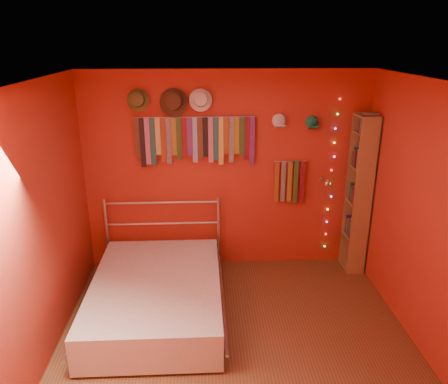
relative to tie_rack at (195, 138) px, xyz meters
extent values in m
plane|color=brown|center=(0.39, -1.69, -1.71)|extent=(3.50, 3.50, 0.00)
cube|color=maroon|center=(0.39, 0.06, -0.46)|extent=(3.50, 0.02, 2.50)
cube|color=maroon|center=(2.14, -1.69, -0.46)|extent=(0.02, 3.50, 2.50)
cube|color=maroon|center=(-1.36, -1.69, -0.46)|extent=(0.02, 3.50, 2.50)
cube|color=white|center=(0.39, -1.69, 0.79)|extent=(3.50, 3.50, 0.02)
cylinder|color=silver|center=(0.00, 0.01, 0.25)|extent=(1.45, 0.01, 0.01)
cube|color=#482418|center=(-0.68, 0.00, 0.01)|extent=(0.06, 0.01, 0.48)
cube|color=black|center=(-0.62, 0.00, -0.05)|extent=(0.06, 0.01, 0.59)
cube|color=#B75B8E|center=(-0.56, -0.01, -0.03)|extent=(0.06, 0.01, 0.56)
cube|color=#18554E|center=(-0.50, 0.00, -0.04)|extent=(0.06, 0.01, 0.58)
cube|color=gold|center=(-0.43, 0.00, 0.02)|extent=(0.06, 0.01, 0.45)
cube|color=maroon|center=(-0.37, -0.01, -0.02)|extent=(0.06, 0.01, 0.53)
cube|color=navy|center=(-0.31, 0.00, -0.03)|extent=(0.06, 0.01, 0.56)
cube|color=olive|center=(-0.25, 0.00, 0.02)|extent=(0.06, 0.01, 0.45)
cube|color=#1C441B|center=(-0.18, -0.01, 0.00)|extent=(0.06, 0.01, 0.50)
cube|color=maroon|center=(-0.12, 0.00, 0.01)|extent=(0.06, 0.01, 0.48)
cube|color=#481B6D|center=(-0.06, 0.00, 0.02)|extent=(0.06, 0.01, 0.46)
cube|color=#7499CE|center=(0.00, -0.01, -0.02)|extent=(0.06, 0.01, 0.54)
cube|color=#512F1B|center=(0.07, 0.00, -0.01)|extent=(0.06, 0.01, 0.51)
cube|color=black|center=(0.13, 0.00, 0.01)|extent=(0.06, 0.01, 0.47)
cube|color=#C0607A|center=(0.19, -0.01, -0.03)|extent=(0.06, 0.01, 0.55)
cube|color=#194F57|center=(0.25, 0.00, -0.02)|extent=(0.06, 0.01, 0.53)
cube|color=#B7B749|center=(0.31, 0.00, -0.04)|extent=(0.06, 0.01, 0.58)
cube|color=brown|center=(0.38, -0.01, 0.02)|extent=(0.06, 0.01, 0.45)
cube|color=navy|center=(0.44, 0.00, -0.03)|extent=(0.06, 0.01, 0.55)
cube|color=olive|center=(0.50, 0.00, 0.02)|extent=(0.06, 0.01, 0.45)
cube|color=#2C4C1E|center=(0.56, -0.01, 0.01)|extent=(0.06, 0.01, 0.47)
cube|color=maroon|center=(0.63, 0.00, -0.01)|extent=(0.06, 0.01, 0.52)
cube|color=#49175D|center=(0.69, 0.00, -0.05)|extent=(0.06, 0.01, 0.59)
cylinder|color=silver|center=(1.17, 0.01, -0.30)|extent=(0.40, 0.01, 0.01)
cube|color=brown|center=(1.01, 0.00, -0.57)|extent=(0.06, 0.01, 0.52)
cube|color=navy|center=(1.09, 0.00, -0.56)|extent=(0.06, 0.01, 0.52)
cube|color=brown|center=(1.17, -0.01, -0.56)|extent=(0.06, 0.01, 0.52)
cube|color=#2A5321|center=(1.25, 0.00, -0.58)|extent=(0.06, 0.01, 0.55)
cube|color=maroon|center=(1.33, 0.00, -0.58)|extent=(0.06, 0.01, 0.55)
cylinder|color=brown|center=(-0.64, 0.00, 0.45)|extent=(0.26, 0.06, 0.26)
cylinder|color=brown|center=(-0.64, -0.04, 0.46)|extent=(0.15, 0.13, 0.17)
cylinder|color=#332314|center=(-0.64, -0.02, 0.45)|extent=(0.16, 0.05, 0.16)
cylinder|color=#442A18|center=(-0.23, 0.00, 0.42)|extent=(0.32, 0.08, 0.32)
cylinder|color=#442A18|center=(-0.23, -0.05, 0.44)|extent=(0.19, 0.16, 0.21)
cylinder|color=black|center=(-0.23, -0.02, 0.43)|extent=(0.20, 0.06, 0.20)
cylinder|color=silver|center=(0.08, 0.00, 0.45)|extent=(0.26, 0.07, 0.26)
cylinder|color=silver|center=(0.08, -0.04, 0.46)|extent=(0.16, 0.13, 0.17)
cylinder|color=black|center=(0.08, -0.02, 0.45)|extent=(0.16, 0.05, 0.16)
ellipsoid|color=white|center=(1.00, 0.01, 0.20)|extent=(0.17, 0.13, 0.17)
cube|color=white|center=(1.00, -0.09, 0.15)|extent=(0.13, 0.09, 0.05)
ellipsoid|color=#1C7F5C|center=(1.40, 0.01, 0.18)|extent=(0.16, 0.12, 0.16)
cube|color=#1C7F5C|center=(1.40, -0.09, 0.13)|extent=(0.12, 0.09, 0.05)
sphere|color=#FF3333|center=(1.72, 0.02, 0.44)|extent=(0.02, 0.02, 0.02)
sphere|color=#33FF4C|center=(1.71, 0.02, 0.27)|extent=(0.02, 0.02, 0.02)
sphere|color=#4C66FF|center=(1.70, 0.02, 0.09)|extent=(0.02, 0.02, 0.02)
sphere|color=yellow|center=(1.70, 0.02, -0.08)|extent=(0.02, 0.02, 0.02)
sphere|color=#FF4CCC|center=(1.71, 0.02, -0.26)|extent=(0.02, 0.02, 0.02)
sphere|color=#FF3333|center=(1.69, 0.02, -0.43)|extent=(0.02, 0.02, 0.02)
sphere|color=#33FF4C|center=(1.68, 0.02, -0.61)|extent=(0.02, 0.02, 0.02)
sphere|color=#4C66FF|center=(1.72, 0.02, -0.78)|extent=(0.02, 0.02, 0.02)
sphere|color=yellow|center=(1.69, 0.02, -0.96)|extent=(0.02, 0.02, 0.02)
sphere|color=#FF4CCC|center=(1.69, 0.02, -1.13)|extent=(0.02, 0.02, 0.02)
sphere|color=#FF3333|center=(1.69, 0.02, -1.31)|extent=(0.02, 0.02, 0.02)
sphere|color=#33FF4C|center=(1.69, 0.02, -1.48)|extent=(0.02, 0.02, 0.02)
cylinder|color=silver|center=(1.58, 0.04, -0.55)|extent=(0.04, 0.03, 0.04)
cylinder|color=silver|center=(1.58, -0.08, -0.52)|extent=(0.01, 0.26, 0.08)
sphere|color=white|center=(1.58, -0.21, -0.53)|extent=(0.07, 0.07, 0.07)
cube|color=olive|center=(2.01, -0.32, -0.71)|extent=(0.24, 0.02, 2.00)
cube|color=olive|center=(2.01, 0.00, -0.71)|extent=(0.24, 0.02, 2.00)
cube|color=olive|center=(2.12, -0.16, -0.71)|extent=(0.02, 0.34, 2.00)
cube|color=olive|center=(2.01, -0.16, -1.69)|extent=(0.24, 0.32, 0.02)
cube|color=olive|center=(2.01, -0.16, -1.26)|extent=(0.24, 0.32, 0.02)
cube|color=olive|center=(2.01, -0.16, -0.81)|extent=(0.24, 0.32, 0.02)
cube|color=olive|center=(2.01, -0.16, -0.36)|extent=(0.24, 0.32, 0.02)
cube|color=olive|center=(2.01, -0.16, 0.07)|extent=(0.24, 0.32, 0.02)
cube|color=olive|center=(2.01, -0.16, 0.27)|extent=(0.24, 0.32, 0.02)
cylinder|color=silver|center=(-1.13, -0.04, -1.23)|extent=(0.04, 0.04, 0.96)
cylinder|color=silver|center=(0.28, -0.04, -1.23)|extent=(0.04, 0.04, 0.96)
cylinder|color=silver|center=(-0.43, -0.04, -1.35)|extent=(1.41, 0.02, 0.02)
cylinder|color=silver|center=(-0.43, -0.04, -1.08)|extent=(1.41, 0.02, 0.02)
cylinder|color=silver|center=(-0.43, -0.04, -0.80)|extent=(1.41, 0.02, 0.02)
cube|color=silver|center=(-0.43, -1.04, -1.48)|extent=(1.35, 1.91, 0.38)
cylinder|color=silver|center=(-1.13, -1.04, -1.50)|extent=(0.03, 1.91, 0.03)
cylinder|color=silver|center=(0.28, -1.04, -1.50)|extent=(0.03, 1.91, 0.03)
camera|label=1|loc=(0.09, -5.11, 1.14)|focal=35.00mm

